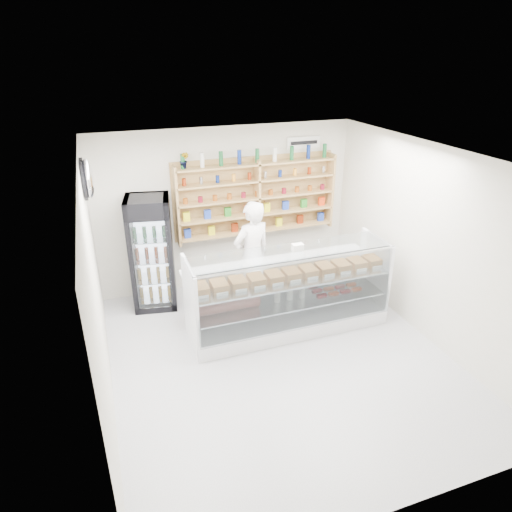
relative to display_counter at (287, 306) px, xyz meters
name	(u,v)px	position (x,y,z in m)	size (l,w,h in m)	color
room	(282,268)	(-0.40, -0.70, 1.04)	(5.00, 5.00, 5.00)	silver
display_counter	(287,306)	(0.00, 0.00, 0.00)	(3.01, 0.90, 1.31)	white
shop_worker	(252,256)	(-0.30, 0.78, 0.55)	(0.67, 0.44, 1.83)	white
drinks_cooler	(152,253)	(-1.80, 1.37, 0.58)	(0.78, 0.76, 1.87)	black
wall_shelving	(257,197)	(0.10, 1.64, 1.24)	(2.84, 0.28, 1.33)	tan
potted_plant	(184,160)	(-1.13, 1.64, 1.97)	(0.15, 0.12, 0.27)	#1E6626
security_mirror	(88,179)	(-2.57, 0.50, 2.09)	(0.15, 0.50, 0.50)	silver
wall_sign	(304,142)	(1.00, 1.77, 2.09)	(0.62, 0.03, 0.20)	white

